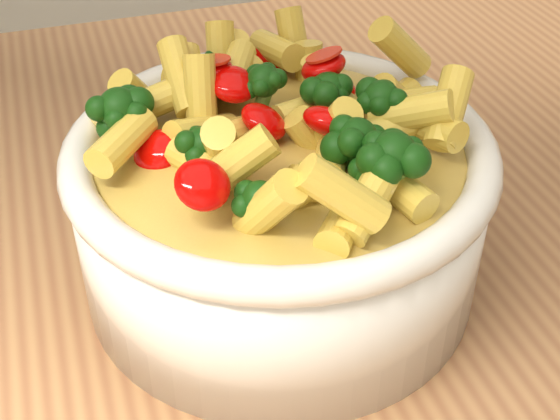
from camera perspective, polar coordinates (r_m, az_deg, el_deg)
name	(u,v)px	position (r m, az deg, el deg)	size (l,w,h in m)	color
table	(270,348)	(0.59, -0.74, -10.04)	(1.20, 0.80, 0.90)	#A47246
serving_bowl	(280,208)	(0.46, 0.00, 0.13)	(0.25, 0.25, 0.11)	silver
pasta_salad	(280,112)	(0.43, 0.00, 7.18)	(0.19, 0.19, 0.04)	#F5DC4D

